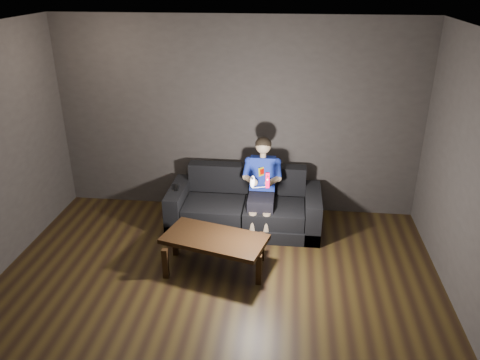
# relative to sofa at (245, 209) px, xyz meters

# --- Properties ---
(floor) EXTENTS (5.00, 5.00, 0.00)m
(floor) POSITION_rel_sofa_xyz_m (-0.17, -1.92, -0.25)
(floor) COLOR black
(floor) RESTS_ON ground
(back_wall) EXTENTS (5.00, 0.04, 2.70)m
(back_wall) POSITION_rel_sofa_xyz_m (-0.17, 0.58, 1.10)
(back_wall) COLOR #36312F
(back_wall) RESTS_ON ground
(ceiling) EXTENTS (5.00, 5.00, 0.02)m
(ceiling) POSITION_rel_sofa_xyz_m (-0.17, -1.92, 2.45)
(ceiling) COLOR silver
(ceiling) RESTS_ON back_wall
(sofa) EXTENTS (2.00, 0.87, 0.77)m
(sofa) POSITION_rel_sofa_xyz_m (0.00, 0.00, 0.00)
(sofa) COLOR black
(sofa) RESTS_ON floor
(child) EXTENTS (0.50, 0.61, 1.22)m
(child) POSITION_rel_sofa_xyz_m (0.23, -0.04, 0.46)
(child) COLOR black
(child) RESTS_ON sofa
(wii_remote_red) EXTENTS (0.05, 0.07, 0.19)m
(wii_remote_red) POSITION_rel_sofa_xyz_m (0.32, -0.51, 0.68)
(wii_remote_red) COLOR red
(wii_remote_red) RESTS_ON child
(nunchuk_white) EXTENTS (0.07, 0.10, 0.16)m
(nunchuk_white) POSITION_rel_sofa_xyz_m (0.14, -0.51, 0.64)
(nunchuk_white) COLOR white
(nunchuk_white) RESTS_ON child
(wii_remote_black) EXTENTS (0.06, 0.16, 0.03)m
(wii_remote_black) POSITION_rel_sofa_xyz_m (-0.90, -0.07, 0.31)
(wii_remote_black) COLOR black
(wii_remote_black) RESTS_ON sofa
(coffee_table) EXTENTS (1.27, 0.86, 0.42)m
(coffee_table) POSITION_rel_sofa_xyz_m (-0.24, -1.03, 0.11)
(coffee_table) COLOR black
(coffee_table) RESTS_ON floor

